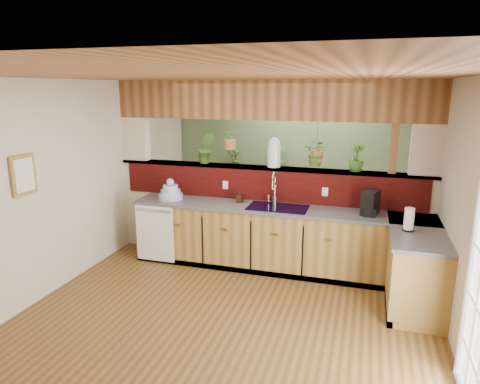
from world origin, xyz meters
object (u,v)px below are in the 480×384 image
(shelving_console, at_px, (257,193))
(coffee_maker, at_px, (370,204))
(faucet, at_px, (274,187))
(soap_dispenser, at_px, (240,196))
(paper_towel, at_px, (409,220))
(dish_stack, at_px, (171,193))
(glass_jar, at_px, (274,152))

(shelving_console, bearing_deg, coffee_maker, -53.92)
(coffee_maker, bearing_deg, faucet, -167.55)
(faucet, relative_size, shelving_console, 0.31)
(soap_dispenser, bearing_deg, coffee_maker, -2.93)
(soap_dispenser, xyz_separation_m, paper_towel, (2.20, -0.63, 0.04))
(faucet, distance_m, coffee_maker, 1.31)
(dish_stack, bearing_deg, coffee_maker, 0.48)
(paper_towel, relative_size, shelving_console, 0.19)
(faucet, xyz_separation_m, dish_stack, (-1.51, -0.17, -0.16))
(shelving_console, bearing_deg, glass_jar, -75.45)
(paper_towel, relative_size, glass_jar, 0.69)
(faucet, relative_size, coffee_maker, 1.47)
(dish_stack, height_order, coffee_maker, coffee_maker)
(faucet, bearing_deg, soap_dispenser, -173.80)
(coffee_maker, relative_size, shelving_console, 0.21)
(faucet, distance_m, dish_stack, 1.52)
(dish_stack, xyz_separation_m, soap_dispenser, (1.03, 0.11, -0.01))
(faucet, xyz_separation_m, soap_dispenser, (-0.48, -0.05, -0.16))
(coffee_maker, bearing_deg, shelving_console, 151.50)
(coffee_maker, distance_m, shelving_console, 3.13)
(glass_jar, height_order, shelving_console, glass_jar)
(shelving_console, bearing_deg, paper_towel, -54.69)
(soap_dispenser, relative_size, glass_jar, 0.43)
(faucet, xyz_separation_m, coffee_maker, (1.30, -0.14, -0.10))
(paper_towel, height_order, glass_jar, glass_jar)
(coffee_maker, height_order, glass_jar, glass_jar)
(paper_towel, xyz_separation_m, shelving_console, (-2.52, 2.80, -0.53))
(coffee_maker, bearing_deg, glass_jar, -176.25)
(faucet, height_order, dish_stack, faucet)
(coffee_maker, relative_size, paper_towel, 1.11)
(soap_dispenser, height_order, paper_towel, paper_towel)
(shelving_console, bearing_deg, faucet, -76.16)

